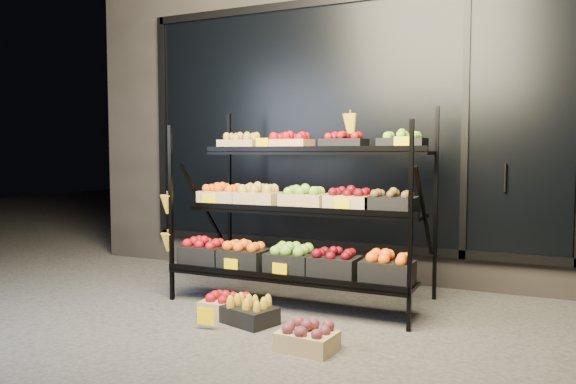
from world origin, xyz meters
The scene contains 7 objects.
ground centered at (0.00, 0.00, 0.00)m, with size 24.00×24.00×0.00m, color #514F4C.
building centered at (0.00, 2.59, 1.75)m, with size 6.00×2.08×3.50m.
display_rack centered at (-0.01, 0.60, 0.79)m, with size 2.18×1.02×1.72m.
tag_floor_a centered at (-0.30, -0.40, 0.06)m, with size 0.13×0.01×0.12m, color #FFD400.
floor_crate_left centered at (-0.34, -0.05, 0.09)m, with size 0.37×0.28×0.19m.
floor_crate_midleft centered at (-0.09, -0.14, 0.09)m, with size 0.44×0.38×0.19m.
floor_crate_midright centered at (0.52, -0.48, 0.09)m, with size 0.38×0.30×0.19m.
Camera 1 is at (1.89, -3.72, 1.27)m, focal length 35.00 mm.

